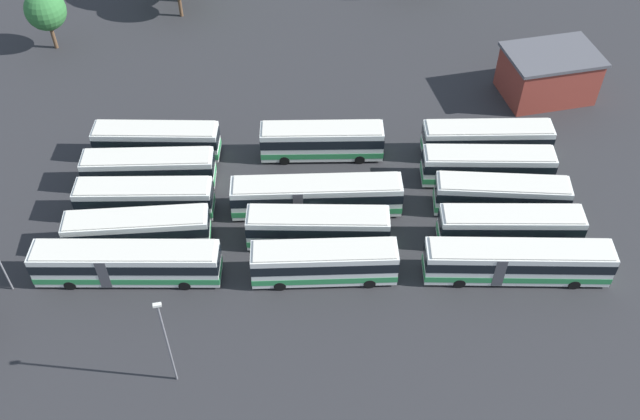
{
  "coord_description": "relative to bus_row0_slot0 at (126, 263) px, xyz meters",
  "views": [
    {
      "loc": [
        -8.63,
        -44.54,
        46.48
      ],
      "look_at": [
        -0.29,
        -1.34,
        1.58
      ],
      "focal_mm": 39.87,
      "sensor_mm": 36.0,
      "label": 1
    }
  ],
  "objects": [
    {
      "name": "bus_row0_slot1",
      "position": [
        0.99,
        3.55,
        -0.0
      ],
      "size": [
        12.43,
        3.95,
        3.6
      ],
      "color": "silver",
      "rests_on": "ground_plane"
    },
    {
      "name": "bus_row2_slot4",
      "position": [
        34.56,
        9.33,
        -0.0
      ],
      "size": [
        12.7,
        4.68,
        3.6
      ],
      "color": "silver",
      "rests_on": "ground_plane"
    },
    {
      "name": "tree_east_edge",
      "position": [
        -8.37,
        37.14,
        3.03
      ],
      "size": [
        4.66,
        4.66,
        7.29
      ],
      "color": "brown",
      "rests_on": "ground_plane"
    },
    {
      "name": "bus_row0_slot2",
      "position": [
        1.66,
        7.31,
        -0.0
      ],
      "size": [
        12.37,
        4.7,
        3.6
      ],
      "color": "silver",
      "rests_on": "ground_plane"
    },
    {
      "name": "bus_row2_slot2",
      "position": [
        33.09,
        1.67,
        -0.0
      ],
      "size": [
        12.1,
        5.4,
        3.6
      ],
      "color": "silver",
      "rests_on": "ground_plane"
    },
    {
      "name": "bus_row2_slot3",
      "position": [
        33.27,
        5.68,
        -0.0
      ],
      "size": [
        12.44,
        4.97,
        3.6
      ],
      "color": "silver",
      "rests_on": "ground_plane"
    },
    {
      "name": "bus_row0_slot0",
      "position": [
        0.0,
        0.0,
        0.0
      ],
      "size": [
        15.5,
        5.47,
        3.6
      ],
      "color": "silver",
      "rests_on": "ground_plane"
    },
    {
      "name": "bus_row2_slot0",
      "position": [
        31.52,
        -5.93,
        0.0
      ],
      "size": [
        15.49,
        5.64,
        3.6
      ],
      "color": "silver",
      "rests_on": "ground_plane"
    },
    {
      "name": "bus_row1_slot0",
      "position": [
        15.97,
        -3.03,
        -0.0
      ],
      "size": [
        12.23,
        4.41,
        3.6
      ],
      "color": "silver",
      "rests_on": "ground_plane"
    },
    {
      "name": "bus_row1_slot4",
      "position": [
        18.73,
        12.17,
        -0.0
      ],
      "size": [
        12.17,
        4.59,
        3.6
      ],
      "color": "silver",
      "rests_on": "ground_plane"
    },
    {
      "name": "bus_row0_slot4",
      "position": [
        2.97,
        15.19,
        -0.0
      ],
      "size": [
        12.31,
        4.98,
        3.6
      ],
      "color": "silver",
      "rests_on": "ground_plane"
    },
    {
      "name": "bus_row0_slot3",
      "position": [
        2.13,
        11.24,
        -0.0
      ],
      "size": [
        12.37,
        4.47,
        3.6
      ],
      "color": "silver",
      "rests_on": "ground_plane"
    },
    {
      "name": "lamp_post_by_building",
      "position": [
        3.34,
        -10.44,
        3.11
      ],
      "size": [
        0.56,
        0.28,
        9.18
      ],
      "color": "slate",
      "rests_on": "ground_plane"
    },
    {
      "name": "depot_building",
      "position": [
        44.41,
        17.64,
        0.71
      ],
      "size": [
        9.78,
        6.96,
        5.19
      ],
      "color": "maroon",
      "rests_on": "ground_plane"
    },
    {
      "name": "bus_row2_slot1",
      "position": [
        32.43,
        -2.12,
        -0.0
      ],
      "size": [
        12.45,
        4.9,
        3.6
      ],
      "color": "silver",
      "rests_on": "ground_plane"
    },
    {
      "name": "ground_plane",
      "position": [
        17.12,
        4.62,
        -1.9
      ],
      "size": [
        112.71,
        112.71,
        0.0
      ],
      "primitive_type": "plane",
      "color": "#28282B"
    },
    {
      "name": "bus_row1_slot2",
      "position": [
        16.74,
        4.76,
        0.0
      ],
      "size": [
        15.5,
        4.9,
        3.6
      ],
      "color": "silver",
      "rests_on": "ground_plane"
    },
    {
      "name": "bus_row1_slot1",
      "position": [
        16.19,
        0.92,
        -0.0
      ],
      "size": [
        12.47,
        5.01,
        3.6
      ],
      "color": "silver",
      "rests_on": "ground_plane"
    }
  ]
}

